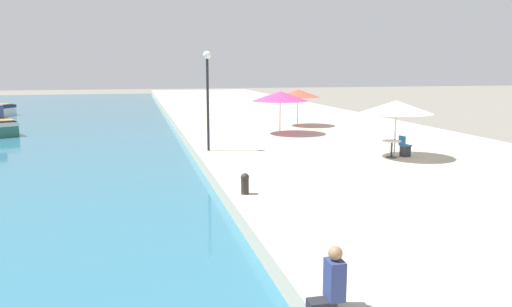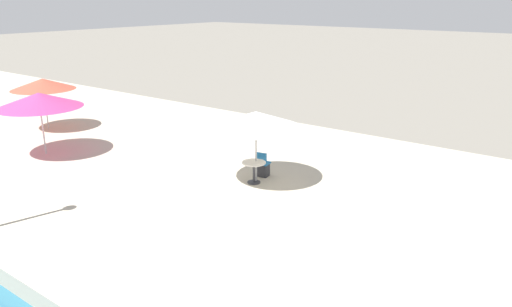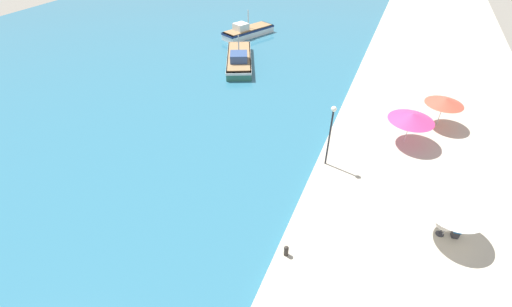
% 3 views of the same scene
% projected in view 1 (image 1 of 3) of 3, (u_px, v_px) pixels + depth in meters
% --- Properties ---
extents(quay_promenade, '(16.00, 90.00, 0.53)m').
position_uv_depth(quay_promenade, '(267.00, 117.00, 41.67)').
color(quay_promenade, '#BCB29E').
rests_on(quay_promenade, ground_plane).
extents(cafe_umbrella_pink, '(3.06, 3.06, 2.44)m').
position_uv_depth(cafe_umbrella_pink, '(396.00, 107.00, 21.09)').
color(cafe_umbrella_pink, '#B7B7B7').
rests_on(cafe_umbrella_pink, quay_promenade).
extents(cafe_umbrella_white, '(3.28, 3.28, 2.48)m').
position_uv_depth(cafe_umbrella_white, '(280.00, 96.00, 28.72)').
color(cafe_umbrella_white, '#B7B7B7').
rests_on(cafe_umbrella_white, quay_promenade).
extents(cafe_umbrella_striped, '(2.91, 2.91, 2.40)m').
position_uv_depth(cafe_umbrella_striped, '(298.00, 93.00, 32.69)').
color(cafe_umbrella_striped, '#B7B7B7').
rests_on(cafe_umbrella_striped, quay_promenade).
extents(cafe_table, '(0.80, 0.80, 0.74)m').
position_uv_depth(cafe_table, '(392.00, 145.00, 21.32)').
color(cafe_table, '#333338').
rests_on(cafe_table, quay_promenade).
extents(cafe_chair_left, '(0.50, 0.47, 0.91)m').
position_uv_depth(cafe_chair_left, '(405.00, 149.00, 21.64)').
color(cafe_chair_left, '#2D2D33').
rests_on(cafe_chair_left, quay_promenade).
extents(person_at_quay, '(0.56, 0.36, 1.05)m').
position_uv_depth(person_at_quay, '(332.00, 281.00, 7.96)').
color(person_at_quay, '#232328').
rests_on(person_at_quay, quay_promenade).
extents(mooring_bollard, '(0.26, 0.26, 0.65)m').
position_uv_depth(mooring_bollard, '(245.00, 183.00, 15.21)').
color(mooring_bollard, '#2D2823').
rests_on(mooring_bollard, quay_promenade).
extents(lamppost, '(0.36, 0.36, 4.56)m').
position_uv_depth(lamppost, '(208.00, 84.00, 22.69)').
color(lamppost, '#232328').
rests_on(lamppost, quay_promenade).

